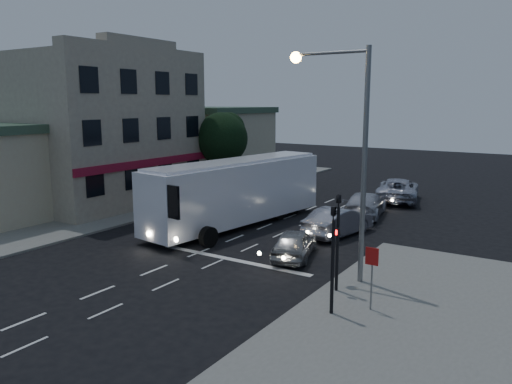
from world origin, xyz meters
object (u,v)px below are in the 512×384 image
Objects in this scene: tour_bus at (237,190)px; traffic_signal_main at (338,231)px; regulatory_sign at (372,268)px; streetlight at (349,138)px; car_sedan_a at (338,222)px; street_tree at (222,136)px; car_sedan_b at (365,204)px; traffic_signal_side at (333,247)px; car_sedan_c at (398,190)px; car_suv at (294,243)px.

tour_bus is 11.21m from traffic_signal_main.
regulatory_sign is 5.18m from streetlight.
traffic_signal_main is at bearing 122.99° from car_sedan_a.
car_sedan_a is 14.63m from street_tree.
street_tree is (-12.13, 1.40, 3.74)m from car_sedan_b.
traffic_signal_main is at bearing 109.49° from traffic_signal_side.
tour_bus is 2.43× the size of car_sedan_b.
car_sedan_c is 19.17m from traffic_signal_main.
traffic_signal_main is at bearing 95.16° from car_sedan_b.
traffic_signal_main reaches higher than car_sedan_b.
car_suv is at bearing -42.13° from street_tree.
tour_bus reaches higher than regulatory_sign.
traffic_signal_main is 1.00× the size of traffic_signal_side.
traffic_signal_side is (4.15, -20.77, 1.58)m from car_sedan_c.
traffic_signal_side is at bearing -70.51° from traffic_signal_main.
streetlight is at bearing 125.61° from car_sedan_a.
car_sedan_c is at bearing -78.91° from car_sedan_a.
traffic_signal_main is 2.10m from traffic_signal_side.
street_tree reaches higher than tour_bus.
tour_bus is 2.06× the size of street_tree.
car_suv is 4.87m from traffic_signal_main.
car_sedan_c is 0.67× the size of streetlight.
car_sedan_c is at bearing 20.21° from street_tree.
car_sedan_b is at bearing 73.69° from car_sedan_c.
street_tree is at bearing 140.49° from streetlight.
traffic_signal_side is (4.38, -14.82, 1.66)m from car_sedan_b.
traffic_signal_main is 0.66× the size of street_tree.
car_sedan_b is 1.28× the size of traffic_signal_side.
car_sedan_b is 0.87× the size of car_sedan_c.
tour_bus is 13.51m from car_sedan_c.
car_sedan_b is (5.39, 6.27, -1.31)m from tour_bus.
car_sedan_c is at bearing -103.05° from car_sedan_b.
traffic_signal_main is at bearing -28.38° from tour_bus.
traffic_signal_side is (0.70, -1.98, 0.00)m from traffic_signal_main.
car_suv is 6.57m from regulatory_sign.
tour_bus is 3.21× the size of car_suv.
car_sedan_a is 5.15m from car_sedan_b.
car_sedan_c is 21.24m from traffic_signal_side.
tour_bus reaches higher than car_sedan_b.
traffic_signal_main is at bearing 149.16° from regulatory_sign.
car_sedan_a is (5.82, 1.13, -1.31)m from tour_bus.
tour_bus is 2.74× the size of car_sedan_a.
car_sedan_a is at bearing -27.50° from street_tree.
car_sedan_c is (0.23, 5.95, 0.07)m from car_sedan_b.
car_sedan_b is at bearing -104.68° from car_suv.
traffic_signal_side is at bearing 87.21° from car_sedan_c.
traffic_signal_side is 1.61m from regulatory_sign.
traffic_signal_main is 0.46× the size of streetlight.
regulatory_sign is at bearing -41.08° from street_tree.
street_tree reaches higher than car_sedan_c.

